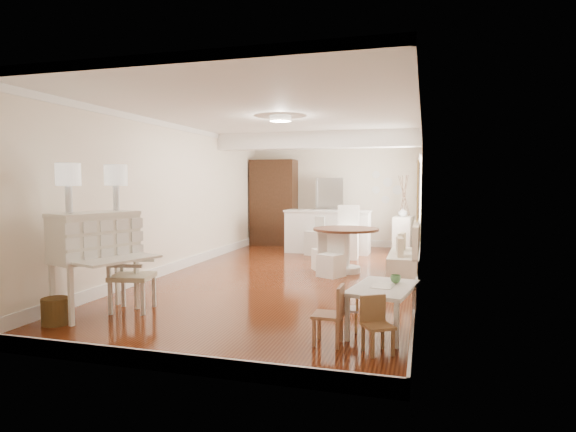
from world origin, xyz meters
The scene contains 20 objects.
room centered at (0.04, 0.32, 1.98)m, with size 9.00×9.04×2.82m.
secretary_bureau centered at (-1.70, -3.06, 0.66)m, with size 1.04×1.06×1.32m, color white.
gustavian_armchair centered at (-1.36, -2.77, 0.48)m, with size 0.55×0.55×0.95m, color beige.
wicker_basket centered at (-1.89, -3.56, 0.16)m, with size 0.32×0.32×0.32m, color #553C1A.
kids_table centered at (1.90, -2.79, 0.26)m, with size 0.63×1.05×0.53m, color silver.
kids_chair_a centered at (1.38, -3.36, 0.32)m, with size 0.31×0.31×0.64m, color #956444.
kids_chair_b centered at (1.50, -2.84, 0.26)m, with size 0.25×0.25×0.52m, color tan.
kids_chair_c centered at (1.91, -3.50, 0.28)m, with size 0.28×0.28×0.57m, color #976D44.
banquette centered at (1.99, 0.50, 0.49)m, with size 0.52×1.60×0.98m, color silver.
dining_table centered at (0.92, 0.71, 0.42)m, with size 1.23×1.23×0.84m, color #4F2919.
slip_chair_near centered at (0.73, 0.22, 0.41)m, with size 0.39×0.40×0.81m, color white.
slip_chair_far centered at (0.48, 0.80, 0.41)m, with size 0.38×0.40×0.81m, color white.
breakfast_counter centered at (0.10, 3.10, 0.52)m, with size 2.05×0.65×1.03m, color white.
bar_stool_left centered at (-0.12, 2.66, 0.45)m, with size 0.36×0.36×0.90m, color silver.
bar_stool_right centered at (0.70, 2.33, 0.59)m, with size 0.47×0.47×1.18m, color white.
pantry_cabinet centered at (-1.60, 4.18, 1.15)m, with size 1.20×0.60×2.30m, color #381E11.
fridge centered at (0.30, 4.15, 0.90)m, with size 0.75×0.65×1.80m, color silver.
sideboard centered at (1.85, 3.63, 0.44)m, with size 0.41×0.92×0.88m, color silver.
pencil_cup centered at (2.02, -2.56, 0.57)m, with size 0.12×0.12×0.09m, color #579559.
branch_vase centered at (1.83, 3.58, 0.99)m, with size 0.21×0.21×0.22m, color white.
Camera 1 is at (2.33, -8.23, 1.69)m, focal length 30.00 mm.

